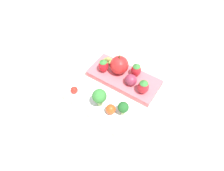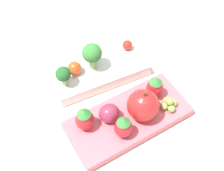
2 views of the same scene
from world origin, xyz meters
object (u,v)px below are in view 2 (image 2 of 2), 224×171
Objects in this scene: broccoli_floret_0 at (63,75)px; strawberry_1 at (155,87)px; cherry_tomato_0 at (127,45)px; apple at (143,105)px; strawberry_2 at (123,127)px; broccoli_floret_1 at (92,54)px; grape_cluster at (169,104)px; plum at (109,113)px; strawberry_0 at (85,119)px; bento_box_fruit at (127,119)px; cherry_tomato_1 at (74,68)px; bento_box_savoury at (99,70)px.

strawberry_1 is (0.15, -0.08, -0.01)m from broccoli_floret_0.
strawberry_1 is at bearing -88.69° from cherry_tomato_0.
apple reaches higher than strawberry_2.
grape_cluster is (0.10, -0.14, -0.04)m from broccoli_floret_1.
apple is 0.05m from strawberry_2.
strawberry_0 is at bearing 179.56° from plum.
broccoli_floret_1 is at bearing 18.39° from broccoli_floret_0.
grape_cluster is at bearing -68.97° from strawberry_1.
apple is 2.04× the size of grape_cluster.
bento_box_fruit is 4.92× the size of strawberry_2.
strawberry_2 is at bearing -76.26° from cherry_tomato_1.
broccoli_floret_0 is at bearing -165.75° from bento_box_savoury.
strawberry_0 is at bearing -135.00° from cherry_tomato_0.
cherry_tomato_1 is at bearing 123.14° from apple.
strawberry_0 is at bearing -173.15° from strawberry_1.
grape_cluster is (0.02, -0.16, -0.01)m from cherry_tomato_0.
plum is 0.11m from grape_cluster.
plum is (-0.06, 0.01, -0.01)m from apple.
bento_box_fruit is 6.33× the size of plum.
broccoli_floret_0 is 0.15m from cherry_tomato_0.
apple reaches higher than grape_cluster.
apple reaches higher than strawberry_1.
broccoli_floret_0 is 2.13× the size of cherry_tomato_0.
strawberry_2 is at bearing -152.80° from apple.
broccoli_floret_1 is at bearing 64.68° from strawberry_0.
plum is (-0.01, 0.04, -0.01)m from strawberry_2.
broccoli_floret_0 is 0.20m from grape_cluster.
apple is at bearing -44.98° from broccoli_floret_0.
strawberry_1 is (0.00, -0.12, 0.01)m from cherry_tomato_0.
bento_box_fruit is 7.11× the size of grape_cluster.
cherry_tomato_0 is 0.16m from apple.
grape_cluster is (0.01, -0.03, -0.01)m from strawberry_1.
grape_cluster is (0.14, -0.14, -0.01)m from cherry_tomato_1.
broccoli_floret_0 is 0.65× the size of apple.
strawberry_0 is at bearing 173.38° from bento_box_fruit.
strawberry_2 reaches higher than cherry_tomato_0.
strawberry_0 is at bearing 172.49° from apple.
apple is at bearing -12.80° from plum.
broccoli_floret_0 is at bearing 128.44° from bento_box_fruit.
apple reaches higher than cherry_tomato_1.
broccoli_floret_0 is at bearing 151.79° from strawberry_1.
strawberry_0 is 1.35× the size of plum.
grape_cluster is (0.08, -0.01, 0.02)m from bento_box_fruit.
cherry_tomato_1 is at bearing 141.19° from strawberry_1.
bento_box_savoury is at bearing 79.43° from plum.
strawberry_0 is 0.16m from grape_cluster.
bento_box_savoury is 0.16m from strawberry_2.
bento_box_fruit is 4.03× the size of broccoli_floret_1.
bento_box_savoury is 0.84× the size of bento_box_fruit.
apple reaches higher than bento_box_savoury.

